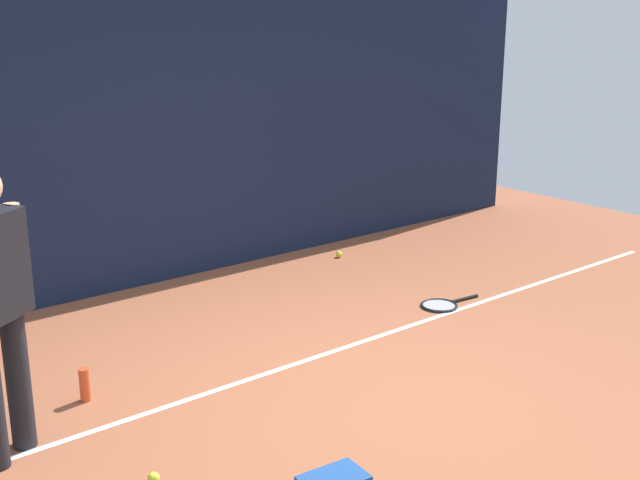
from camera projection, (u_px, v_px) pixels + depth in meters
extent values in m
plane|color=#9E5638|center=(358.00, 397.00, 5.40)|extent=(12.00, 12.00, 0.00)
cube|color=#141E38|center=(139.00, 140.00, 7.27)|extent=(10.00, 0.10, 2.71)
cube|color=white|center=(296.00, 363.00, 5.90)|extent=(9.00, 0.05, 0.00)
cylinder|color=black|center=(18.00, 380.00, 4.68)|extent=(0.14, 0.14, 0.85)
cylinder|color=#D8A884|center=(17.00, 257.00, 4.58)|extent=(0.09, 0.09, 0.62)
cylinder|color=black|center=(465.00, 299.00, 7.18)|extent=(0.30, 0.06, 0.03)
torus|color=black|center=(439.00, 305.00, 7.02)|extent=(0.35, 0.35, 0.02)
cylinder|color=#B2B2B2|center=(439.00, 305.00, 7.02)|extent=(0.30, 0.30, 0.00)
sphere|color=#CCE033|center=(154.00, 478.00, 4.41)|extent=(0.07, 0.07, 0.07)
sphere|color=#CCE033|center=(339.00, 254.00, 8.41)|extent=(0.07, 0.07, 0.07)
cylinder|color=#D84C26|center=(85.00, 385.00, 5.32)|extent=(0.07, 0.07, 0.23)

